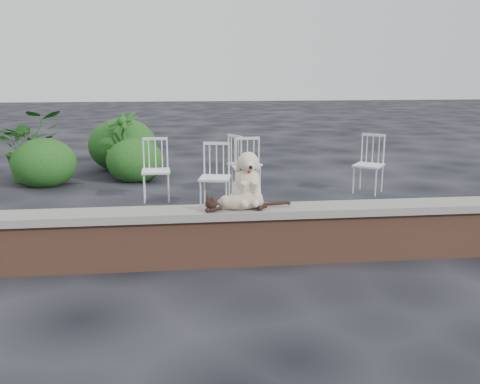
{
  "coord_description": "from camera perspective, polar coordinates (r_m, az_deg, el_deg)",
  "views": [
    {
      "loc": [
        -1.17,
        -5.13,
        1.93
      ],
      "look_at": [
        -0.54,
        0.2,
        0.7
      ],
      "focal_mm": 39.61,
      "sensor_mm": 36.0,
      "label": 1
    }
  ],
  "objects": [
    {
      "name": "chair_b",
      "position": [
        7.49,
        -2.72,
        1.65
      ],
      "size": [
        0.66,
        0.66,
        0.94
      ],
      "primitive_type": null,
      "rotation": [
        0.0,
        0.0,
        -0.21
      ],
      "color": "white",
      "rests_on": "ground"
    },
    {
      "name": "capstone",
      "position": [
        5.44,
        5.9,
        -1.96
      ],
      "size": [
        6.2,
        0.4,
        0.08
      ],
      "primitive_type": "cube",
      "color": "slate",
      "rests_on": "brick_wall"
    },
    {
      "name": "chair_d",
      "position": [
        8.75,
        13.69,
        2.93
      ],
      "size": [
        0.78,
        0.78,
        0.94
      ],
      "primitive_type": null,
      "rotation": [
        0.0,
        0.0,
        -0.64
      ],
      "color": "white",
      "rests_on": "ground"
    },
    {
      "name": "dog",
      "position": [
        5.37,
        0.67,
        1.55
      ],
      "size": [
        0.4,
        0.52,
        0.59
      ],
      "primitive_type": null,
      "rotation": [
        0.0,
        0.0,
        0.03
      ],
      "color": "beige",
      "rests_on": "capstone"
    },
    {
      "name": "potted_plant_a",
      "position": [
        10.13,
        -21.66,
        4.67
      ],
      "size": [
        1.47,
        1.41,
        1.28
      ],
      "primitive_type": "imported",
      "rotation": [
        0.0,
        0.0,
        0.47
      ],
      "color": "#154A15",
      "rests_on": "ground"
    },
    {
      "name": "potted_plant_b",
      "position": [
        10.18,
        -12.45,
        5.09
      ],
      "size": [
        0.94,
        0.94,
        1.2
      ],
      "primitive_type": "imported",
      "rotation": [
        0.0,
        0.0,
        -0.86
      ],
      "color": "#154A15",
      "rests_on": "ground"
    },
    {
      "name": "ground",
      "position": [
        5.6,
        5.77,
        -7.3
      ],
      "size": [
        60.0,
        60.0,
        0.0
      ],
      "primitive_type": "plane",
      "color": "black",
      "rests_on": "ground"
    },
    {
      "name": "shrubbery",
      "position": [
        10.26,
        -14.24,
        4.1
      ],
      "size": [
        2.58,
        2.57,
        1.07
      ],
      "color": "#154A15",
      "rests_on": "ground"
    },
    {
      "name": "chair_a",
      "position": [
        8.1,
        -9.05,
        2.37
      ],
      "size": [
        0.58,
        0.58,
        0.94
      ],
      "primitive_type": null,
      "rotation": [
        0.0,
        0.0,
        0.03
      ],
      "color": "white",
      "rests_on": "ground"
    },
    {
      "name": "chair_e",
      "position": [
        8.58,
        0.49,
        3.12
      ],
      "size": [
        0.76,
        0.76,
        0.94
      ],
      "primitive_type": null,
      "rotation": [
        0.0,
        0.0,
        2.06
      ],
      "color": "white",
      "rests_on": "ground"
    },
    {
      "name": "cat",
      "position": [
        5.26,
        0.01,
        -0.98
      ],
      "size": [
        1.05,
        0.28,
        0.18
      ],
      "primitive_type": null,
      "rotation": [
        0.0,
        0.0,
        0.03
      ],
      "color": "tan",
      "rests_on": "capstone"
    },
    {
      "name": "brick_wall",
      "position": [
        5.52,
        5.83,
        -4.87
      ],
      "size": [
        6.0,
        0.3,
        0.5
      ],
      "primitive_type": "cube",
      "color": "brown",
      "rests_on": "ground"
    },
    {
      "name": "chair_c",
      "position": [
        8.41,
        0.57,
        2.92
      ],
      "size": [
        0.58,
        0.58,
        0.94
      ],
      "primitive_type": null,
      "rotation": [
        0.0,
        0.0,
        3.19
      ],
      "color": "white",
      "rests_on": "ground"
    }
  ]
}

